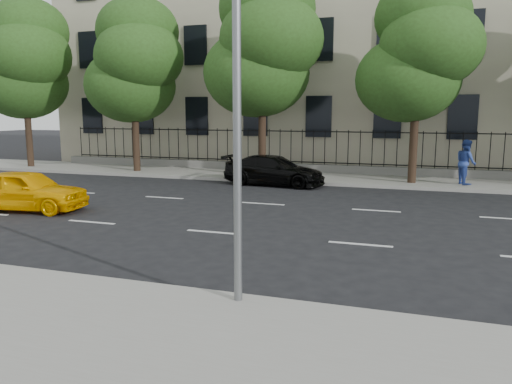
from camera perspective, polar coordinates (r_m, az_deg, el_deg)
ground at (r=11.71m, az=-9.68°, el=-7.37°), size 120.00×120.00×0.00m
near_sidewalk at (r=8.58m, az=-22.66°, el=-13.79°), size 60.00×4.00×0.15m
far_sidewalk at (r=24.68m, az=5.70°, el=1.69°), size 60.00×4.00×0.15m
lane_markings at (r=15.92m, az=-1.65°, el=-2.76°), size 49.60×4.62×0.01m
masonry_building at (r=33.74m, az=9.50°, el=18.90°), size 34.60×12.11×18.50m
iron_fence at (r=26.27m, az=6.54°, el=3.39°), size 30.00×0.50×2.20m
tree_a at (r=31.64m, az=-24.80°, el=13.55°), size 5.71×5.31×9.39m
tree_b at (r=27.40m, az=-13.63°, el=14.32°), size 5.53×5.12×8.97m
tree_c at (r=24.55m, az=0.94°, el=16.52°), size 5.89×5.50×9.80m
tree_d at (r=23.38m, az=18.15°, el=15.02°), size 5.34×4.94×8.84m
yellow_taxi at (r=18.39m, az=-24.82°, el=0.20°), size 4.26×2.17×1.39m
black_sedan at (r=22.43m, az=2.09°, el=2.48°), size 4.75×2.29×1.33m
pedestrian_far at (r=23.44m, az=22.87°, el=3.19°), size 1.02×1.15×1.96m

